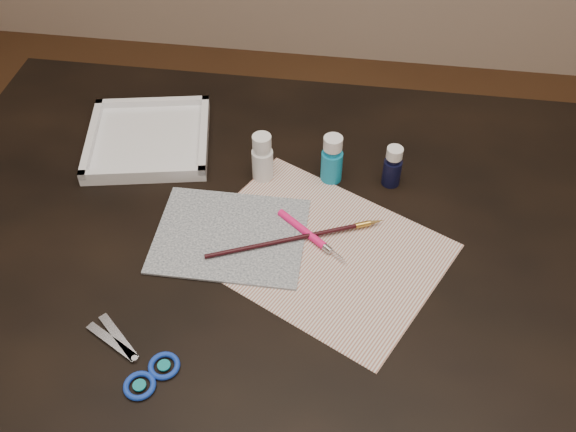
# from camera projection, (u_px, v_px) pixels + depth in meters

# --- Properties ---
(table) EXTENTS (1.30, 0.90, 0.75)m
(table) POSITION_uv_depth(u_px,v_px,m) (288.00, 358.00, 1.32)
(table) COLOR black
(table) RESTS_ON ground
(paper) EXTENTS (0.47, 0.43, 0.00)m
(paper) POSITION_uv_depth(u_px,v_px,m) (319.00, 250.00, 1.04)
(paper) COLOR silver
(paper) RESTS_ON table
(canvas) EXTENTS (0.25, 0.20, 0.00)m
(canvas) POSITION_uv_depth(u_px,v_px,m) (230.00, 235.00, 1.05)
(canvas) COLOR black
(canvas) RESTS_ON paper
(paint_bottle_white) EXTENTS (0.04, 0.04, 0.09)m
(paint_bottle_white) POSITION_uv_depth(u_px,v_px,m) (262.00, 157.00, 1.12)
(paint_bottle_white) COLOR white
(paint_bottle_white) RESTS_ON table
(paint_bottle_cyan) EXTENTS (0.04, 0.04, 0.09)m
(paint_bottle_cyan) POSITION_uv_depth(u_px,v_px,m) (332.00, 159.00, 1.12)
(paint_bottle_cyan) COLOR #1288B3
(paint_bottle_cyan) RESTS_ON table
(paint_bottle_navy) EXTENTS (0.04, 0.04, 0.08)m
(paint_bottle_navy) POSITION_uv_depth(u_px,v_px,m) (393.00, 166.00, 1.12)
(paint_bottle_navy) COLOR black
(paint_bottle_navy) RESTS_ON table
(paintbrush) EXTENTS (0.28, 0.13, 0.01)m
(paintbrush) POSITION_uv_depth(u_px,v_px,m) (297.00, 238.00, 1.04)
(paintbrush) COLOR black
(paintbrush) RESTS_ON canvas
(craft_knife) EXTENTS (0.13, 0.11, 0.01)m
(craft_knife) POSITION_uv_depth(u_px,v_px,m) (313.00, 237.00, 1.04)
(craft_knife) COLOR #F6166B
(craft_knife) RESTS_ON paper
(scissors) EXTENTS (0.19, 0.16, 0.01)m
(scissors) POSITION_uv_depth(u_px,v_px,m) (124.00, 355.00, 0.89)
(scissors) COLOR silver
(scissors) RESTS_ON table
(palette_tray) EXTENTS (0.26, 0.26, 0.03)m
(palette_tray) POSITION_uv_depth(u_px,v_px,m) (148.00, 138.00, 1.21)
(palette_tray) COLOR white
(palette_tray) RESTS_ON table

